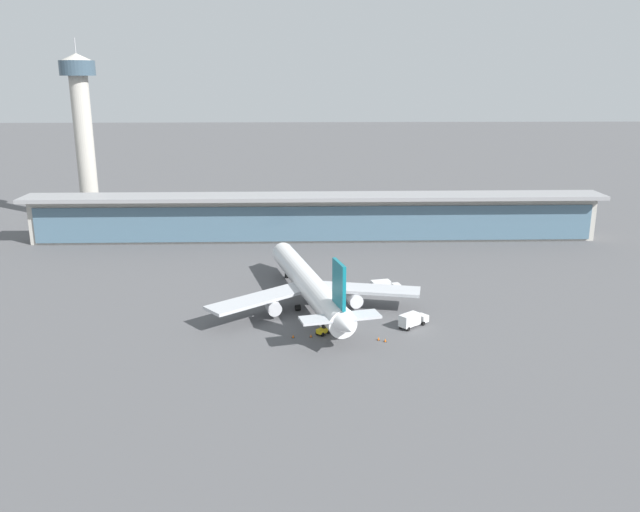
% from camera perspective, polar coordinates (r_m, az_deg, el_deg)
% --- Properties ---
extents(ground_plane, '(1200.00, 1200.00, 0.00)m').
position_cam_1_polar(ground_plane, '(155.36, 0.12, -3.81)').
color(ground_plane, '#515154').
extents(airliner_on_stand, '(48.33, 63.91, 17.22)m').
position_cam_1_polar(airliner_on_stand, '(148.52, -0.94, -2.54)').
color(airliner_on_stand, white).
rests_on(airliner_on_stand, ground).
extents(service_truck_near_nose_yellow, '(3.17, 3.27, 2.05)m').
position_cam_1_polar(service_truck_near_nose_yellow, '(134.61, 0.27, -6.57)').
color(service_truck_near_nose_yellow, yellow).
rests_on(service_truck_near_nose_yellow, ground).
extents(service_truck_under_wing_white, '(7.12, 6.38, 3.10)m').
position_cam_1_polar(service_truck_under_wing_white, '(139.50, 8.11, -5.55)').
color(service_truck_under_wing_white, silver).
rests_on(service_truck_under_wing_white, ground).
extents(service_truck_mid_apron_white, '(7.63, 3.90, 3.10)m').
position_cam_1_polar(service_truck_mid_apron_white, '(160.30, 5.63, -2.63)').
color(service_truck_mid_apron_white, silver).
rests_on(service_truck_mid_apron_white, ground).
extents(terminal_building, '(183.60, 12.80, 15.20)m').
position_cam_1_polar(terminal_building, '(208.57, -0.41, 3.50)').
color(terminal_building, '#B2ADA3').
rests_on(terminal_building, ground).
extents(control_tower, '(12.00, 12.00, 63.91)m').
position_cam_1_polar(control_tower, '(245.20, -20.16, 10.79)').
color(control_tower, '#B2ADA3').
rests_on(control_tower, ground).
extents(safety_cone_alpha, '(0.62, 0.62, 0.70)m').
position_cam_1_polar(safety_cone_alpha, '(131.96, 5.76, -7.39)').
color(safety_cone_alpha, orange).
rests_on(safety_cone_alpha, ground).
extents(safety_cone_bravo, '(0.62, 0.62, 0.70)m').
position_cam_1_polar(safety_cone_bravo, '(133.47, -0.80, -7.03)').
color(safety_cone_bravo, orange).
rests_on(safety_cone_bravo, ground).
extents(safety_cone_charlie, '(0.62, 0.62, 0.70)m').
position_cam_1_polar(safety_cone_charlie, '(132.53, 5.17, -7.26)').
color(safety_cone_charlie, orange).
rests_on(safety_cone_charlie, ground).
extents(safety_cone_delta, '(0.62, 0.62, 0.70)m').
position_cam_1_polar(safety_cone_delta, '(133.35, -2.38, -7.06)').
color(safety_cone_delta, orange).
rests_on(safety_cone_delta, ground).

